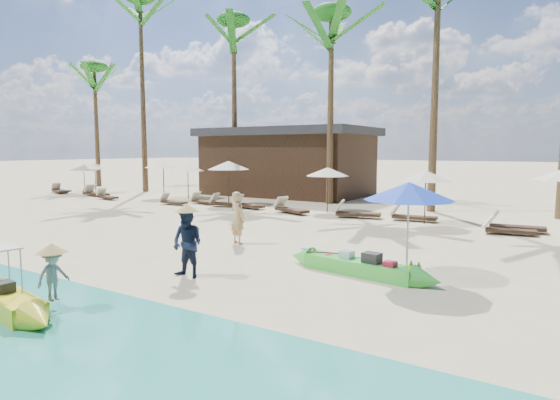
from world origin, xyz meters
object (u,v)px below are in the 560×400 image
Objects in this scene: tourist at (238,218)px; green_canoe at (358,266)px; yellow_canoe at (2,298)px; blue_umbrella at (409,191)px.

green_canoe is at bearing -178.38° from tourist.
tourist reaches higher than yellow_canoe.
green_canoe is 7.40m from yellow_canoe.
yellow_canoe is 7.11m from tourist.
blue_umbrella reaches higher than yellow_canoe.
blue_umbrella reaches higher than green_canoe.
green_canoe is 4.83m from tourist.
tourist is at bearing 98.79° from yellow_canoe.
blue_umbrella is at bearing 56.54° from yellow_canoe.
blue_umbrella is (1.03, 0.40, 1.80)m from green_canoe.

